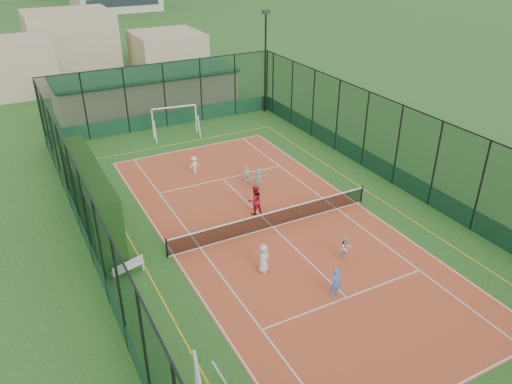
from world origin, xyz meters
TOP-DOWN VIEW (x-y plane):
  - ground at (0.00, 0.00)m, footprint 300.00×300.00m
  - court_slab at (0.00, 0.00)m, footprint 11.17×23.97m
  - tennis_net at (0.00, 0.00)m, footprint 11.67×0.12m
  - perimeter_fence at (0.00, 0.00)m, footprint 18.12×34.12m
  - floodlight_ne at (8.60, 16.60)m, footprint 0.60×0.26m
  - clubhouse at (0.00, 22.00)m, footprint 15.20×7.20m
  - hedge_left at (-8.30, 3.85)m, footprint 1.29×8.61m
  - white_bench at (-7.80, -0.50)m, footprint 1.61×0.84m
  - futsal_goal_far at (-0.03, 14.92)m, footprint 3.49×1.45m
  - child_near_left at (-2.24, -3.08)m, footprint 0.81×0.80m
  - child_near_mid at (-0.38, -6.05)m, footprint 0.55×0.39m
  - child_near_right at (1.60, -4.08)m, footprint 0.60×0.47m
  - child_far_left at (-1.27, 7.92)m, footprint 0.82×0.55m
  - child_far_right at (1.06, 5.06)m, footprint 0.71×0.36m
  - child_far_back at (1.35, 4.18)m, footprint 1.30×0.59m
  - coach at (-0.19, 1.68)m, footprint 0.85×0.68m
  - tennis_balls at (0.33, 1.11)m, footprint 5.17×0.82m

SIDE VIEW (x-z plane):
  - ground at x=0.00m, z-range 0.00..0.00m
  - court_slab at x=0.00m, z-range 0.00..0.01m
  - tennis_balls at x=0.33m, z-range 0.01..0.08m
  - white_bench at x=-7.80m, z-range 0.00..0.87m
  - tennis_net at x=0.00m, z-range 0.00..1.06m
  - child_far_right at x=1.06m, z-range 0.01..1.17m
  - child_far_left at x=-1.27m, z-range 0.01..1.19m
  - child_near_right at x=1.60m, z-range 0.01..1.23m
  - child_far_back at x=1.35m, z-range 0.01..1.36m
  - child_near_mid at x=-0.38m, z-range 0.01..1.42m
  - child_near_left at x=-2.24m, z-range 0.01..1.42m
  - coach at x=-0.19m, z-range 0.01..1.69m
  - futsal_goal_far at x=-0.03m, z-range 0.00..2.18m
  - clubhouse at x=0.00m, z-range 0.00..3.15m
  - hedge_left at x=-8.30m, z-range 0.00..3.77m
  - perimeter_fence at x=0.00m, z-range 0.00..5.00m
  - floodlight_ne at x=8.60m, z-range 0.00..8.25m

